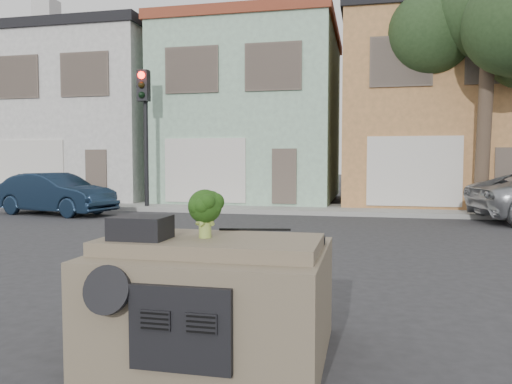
% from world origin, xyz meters
% --- Properties ---
extents(ground_plane, '(120.00, 120.00, 0.00)m').
position_xyz_m(ground_plane, '(0.00, 0.00, 0.00)').
color(ground_plane, '#303033').
rests_on(ground_plane, ground).
extents(sidewalk, '(40.00, 3.00, 0.15)m').
position_xyz_m(sidewalk, '(0.00, 10.50, 0.07)').
color(sidewalk, gray).
rests_on(sidewalk, ground).
extents(townhouse_white, '(7.20, 8.20, 7.55)m').
position_xyz_m(townhouse_white, '(-11.00, 14.50, 3.77)').
color(townhouse_white, silver).
rests_on(townhouse_white, ground).
extents(townhouse_mint, '(7.20, 8.20, 7.55)m').
position_xyz_m(townhouse_mint, '(-3.50, 14.50, 3.77)').
color(townhouse_mint, '#99C2A3').
rests_on(townhouse_mint, ground).
extents(townhouse_tan, '(7.20, 8.20, 7.55)m').
position_xyz_m(townhouse_tan, '(4.00, 14.50, 3.77)').
color(townhouse_tan, '#BA814A').
rests_on(townhouse_tan, ground).
extents(navy_sedan, '(4.45, 2.29, 1.40)m').
position_xyz_m(navy_sedan, '(-8.86, 7.51, 0.00)').
color(navy_sedan, '#132336').
rests_on(navy_sedan, ground).
extents(traffic_signal, '(0.40, 0.40, 5.10)m').
position_xyz_m(traffic_signal, '(-6.50, 9.50, 2.55)').
color(traffic_signal, black).
rests_on(traffic_signal, ground).
extents(tree_near, '(4.40, 4.00, 8.50)m').
position_xyz_m(tree_near, '(5.00, 9.80, 4.25)').
color(tree_near, '#253C1E').
rests_on(tree_near, ground).
extents(car_dashboard, '(2.00, 1.80, 1.12)m').
position_xyz_m(car_dashboard, '(0.00, -3.00, 0.56)').
color(car_dashboard, '#6F614C').
rests_on(car_dashboard, ground).
extents(instrument_hump, '(0.48, 0.38, 0.20)m').
position_xyz_m(instrument_hump, '(-0.58, -3.35, 1.22)').
color(instrument_hump, black).
rests_on(instrument_hump, car_dashboard).
extents(wiper_arm, '(0.69, 0.15, 0.02)m').
position_xyz_m(wiper_arm, '(0.28, -2.62, 1.13)').
color(wiper_arm, black).
rests_on(wiper_arm, car_dashboard).
extents(broccoli, '(0.51, 0.51, 0.44)m').
position_xyz_m(broccoli, '(-0.05, -3.16, 1.34)').
color(broccoli, '#18360E').
rests_on(broccoli, car_dashboard).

